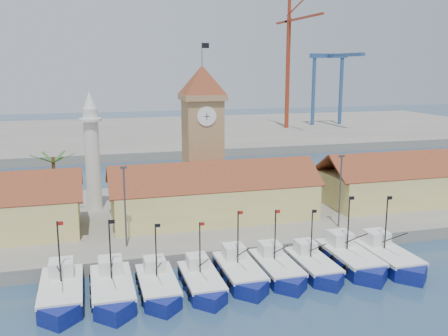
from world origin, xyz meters
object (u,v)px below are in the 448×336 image
object	(u,v)px
boat_0	(61,294)
clock_tower	(203,133)
boat_4	(240,274)
minaret	(92,151)

from	to	relation	value
boat_0	clock_tower	bearing A→B (deg)	51.07
boat_0	boat_4	xyz separation A→B (m)	(17.03, 0.15, -0.04)
boat_4	minaret	world-z (taller)	minaret
boat_0	clock_tower	xyz separation A→B (m)	(18.60, 23.03, 11.15)
boat_0	minaret	xyz separation A→B (m)	(3.60, 25.04, 8.92)
boat_0	clock_tower	distance (m)	31.64
boat_4	clock_tower	xyz separation A→B (m)	(1.57, 22.88, 11.19)
boat_0	clock_tower	size ratio (longest dim) A/B	0.46
clock_tower	boat_4	bearing A→B (deg)	-93.93
boat_4	boat_0	bearing A→B (deg)	-179.49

